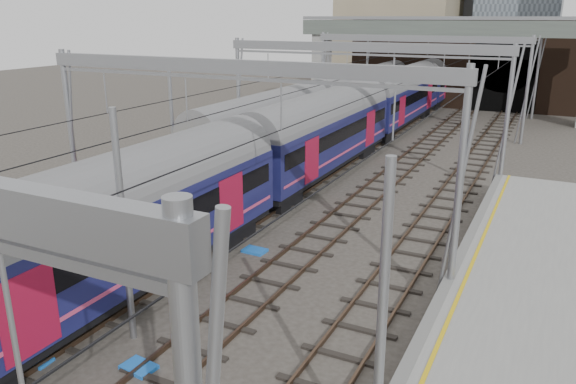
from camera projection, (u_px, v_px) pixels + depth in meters
The scene contains 10 objects.
ground at pixel (84, 374), 15.29m from camera, with size 160.00×160.00×0.00m, color #38332D.
tracks at pixel (309, 210), 28.12m from camera, with size 14.40×80.00×0.22m.
overhead_line at pixel (357, 67), 31.70m from camera, with size 16.80×80.00×8.00m.
retaining_wall at pixel (468, 66), 57.84m from camera, with size 28.00×2.75×9.00m.
overbridge at pixel (445, 39), 52.47m from camera, with size 28.00×3.00×9.25m.
train_main at pixel (368, 112), 40.86m from camera, with size 3.02×69.72×5.12m.
train_second at pixel (351, 98), 49.07m from camera, with size 2.77×48.10×4.78m.
equip_cover_a at pixel (37, 361), 15.78m from camera, with size 0.77×0.55×0.09m, color blue.
equip_cover_b at pixel (255, 251), 23.15m from camera, with size 0.94×0.67×0.11m, color blue.
equip_cover_c at pixel (139, 367), 15.48m from camera, with size 0.93×0.66×0.11m, color blue.
Camera 1 is at (10.77, -9.29, 9.32)m, focal length 35.00 mm.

